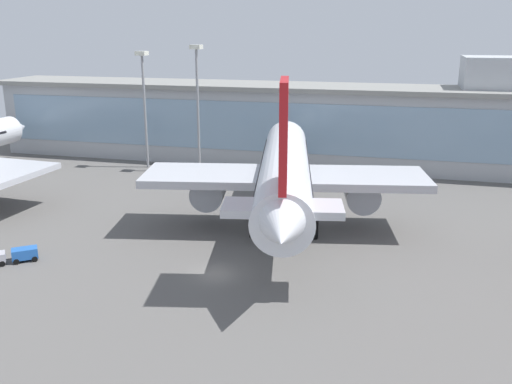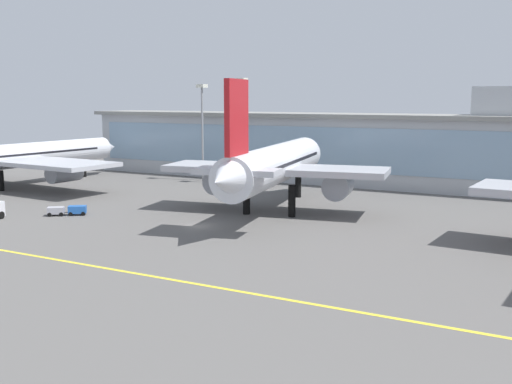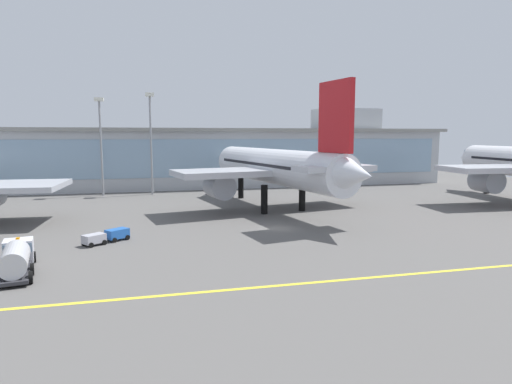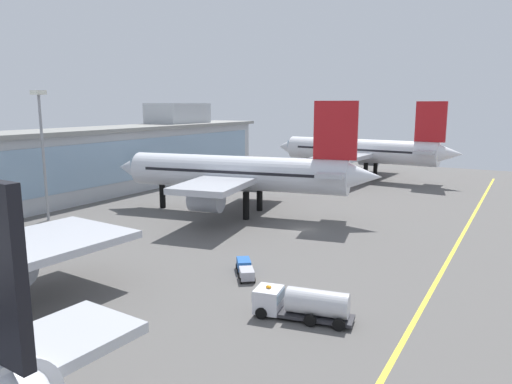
% 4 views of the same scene
% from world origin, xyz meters
% --- Properties ---
extents(ground_plane, '(180.00, 180.00, 0.00)m').
position_xyz_m(ground_plane, '(0.00, 0.00, 0.00)').
color(ground_plane, '#5B5956').
extents(taxiway_centreline_stripe, '(144.00, 0.50, 0.01)m').
position_xyz_m(taxiway_centreline_stripe, '(0.00, -22.00, 0.01)').
color(taxiway_centreline_stripe, yellow).
rests_on(taxiway_centreline_stripe, ground).
extents(terminal_building, '(119.17, 14.00, 19.50)m').
position_xyz_m(terminal_building, '(1.57, 50.61, 7.64)').
color(terminal_building, '#ADB2B7').
rests_on(terminal_building, ground).
extents(airliner_near_right, '(35.28, 49.14, 19.77)m').
position_xyz_m(airliner_near_right, '(4.09, 14.64, 7.25)').
color(airliner_near_right, black).
rests_on(airliner_near_right, ground).
extents(fuel_tanker_truck, '(4.34, 9.34, 2.90)m').
position_xyz_m(fuel_tanker_truck, '(-29.01, -12.78, 1.51)').
color(fuel_tanker_truck, black).
rests_on(fuel_tanker_truck, ground).
extents(baggage_tug_near, '(5.37, 4.65, 1.40)m').
position_xyz_m(baggage_tug_near, '(-21.92, -2.69, 0.79)').
color(baggage_tug_near, black).
rests_on(baggage_tug_near, ground).
extents(apron_light_mast_west, '(1.80, 1.80, 20.29)m').
position_xyz_m(apron_light_mast_west, '(-26.14, 40.29, 13.59)').
color(apron_light_mast_west, gray).
rests_on(apron_light_mast_west, ground).
extents(apron_light_mast_centre, '(1.80, 1.80, 21.42)m').
position_xyz_m(apron_light_mast_centre, '(-16.03, 39.59, 14.23)').
color(apron_light_mast_centre, gray).
rests_on(apron_light_mast_centre, ground).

